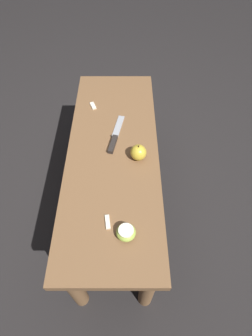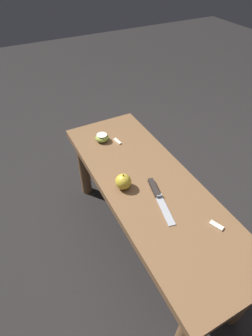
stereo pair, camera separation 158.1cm
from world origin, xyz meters
TOP-DOWN VIEW (x-y plane):
  - ground_plane at (0.00, 0.00)m, footprint 8.00×8.00m
  - wooden_bench at (0.00, 0.00)m, footprint 1.21×0.43m
  - knife at (0.07, -0.00)m, footprint 0.27×0.08m
  - apple_whole at (-0.04, -0.12)m, footprint 0.07×0.07m
  - apple_cut at (-0.42, -0.06)m, footprint 0.07×0.07m
  - apple_slice_near_knife at (-0.37, 0.01)m, footprint 0.06×0.03m
  - apple_slice_center at (0.33, 0.12)m, footprint 0.06×0.04m

SIDE VIEW (x-z plane):
  - ground_plane at x=0.00m, z-range 0.00..0.00m
  - wooden_bench at x=0.00m, z-range 0.16..0.66m
  - apple_slice_near_knife at x=-0.37m, z-range 0.50..0.51m
  - apple_slice_center at x=0.33m, z-range 0.50..0.51m
  - knife at x=0.07m, z-range 0.50..0.52m
  - apple_cut at x=-0.42m, z-range 0.50..0.54m
  - apple_whole at x=-0.04m, z-range 0.49..0.58m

